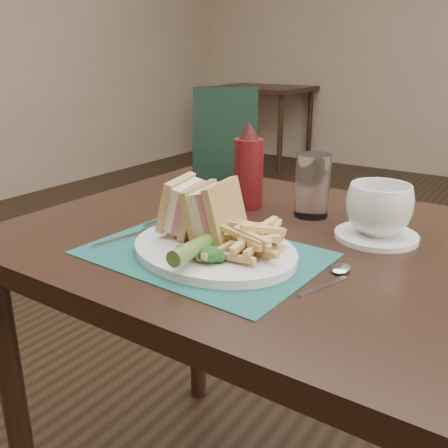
% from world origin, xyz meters
% --- Properties ---
extents(floor, '(7.00, 7.00, 0.00)m').
position_xyz_m(floor, '(0.00, 0.00, 0.00)').
color(floor, black).
rests_on(floor, ground).
extents(table_main, '(0.90, 0.75, 0.75)m').
position_xyz_m(table_main, '(0.00, -0.50, 0.38)').
color(table_main, black).
rests_on(table_main, ground).
extents(table_bg_left, '(0.90, 0.75, 0.75)m').
position_xyz_m(table_bg_left, '(-2.07, 3.11, 0.38)').
color(table_bg_left, black).
rests_on(table_bg_left, ground).
extents(placemat, '(0.40, 0.29, 0.00)m').
position_xyz_m(placemat, '(-0.01, -0.65, 0.75)').
color(placemat, '#1A544C').
rests_on(placemat, table_main).
extents(plate, '(0.34, 0.29, 0.01)m').
position_xyz_m(plate, '(0.01, -0.65, 0.76)').
color(plate, white).
rests_on(plate, placemat).
extents(sandwich_half_a, '(0.10, 0.11, 0.10)m').
position_xyz_m(sandwich_half_a, '(-0.09, -0.63, 0.82)').
color(sandwich_half_a, '#D9B46A').
rests_on(sandwich_half_a, plate).
extents(sandwich_half_b, '(0.09, 0.11, 0.11)m').
position_xyz_m(sandwich_half_b, '(-0.02, -0.63, 0.82)').
color(sandwich_half_b, tan).
rests_on(sandwich_half_b, plate).
extents(kale_garnish, '(0.11, 0.08, 0.03)m').
position_xyz_m(kale_garnish, '(0.02, -0.70, 0.78)').
color(kale_garnish, '#163D18').
rests_on(kale_garnish, plate).
extents(pickle_spear, '(0.04, 0.12, 0.03)m').
position_xyz_m(pickle_spear, '(0.02, -0.71, 0.79)').
color(pickle_spear, '#4D6928').
rests_on(pickle_spear, plate).
extents(fries_pile, '(0.18, 0.20, 0.05)m').
position_xyz_m(fries_pile, '(0.08, -0.64, 0.79)').
color(fries_pile, tan).
rests_on(fries_pile, plate).
extents(fork, '(0.07, 0.17, 0.01)m').
position_xyz_m(fork, '(-0.17, -0.66, 0.76)').
color(fork, silver).
rests_on(fork, placemat).
extents(spoon, '(0.08, 0.15, 0.01)m').
position_xyz_m(spoon, '(0.21, -0.63, 0.76)').
color(spoon, silver).
rests_on(spoon, table_main).
extents(saucer, '(0.17, 0.17, 0.01)m').
position_xyz_m(saucer, '(0.21, -0.42, 0.76)').
color(saucer, white).
rests_on(saucer, table_main).
extents(coffee_cup, '(0.17, 0.17, 0.09)m').
position_xyz_m(coffee_cup, '(0.21, -0.42, 0.81)').
color(coffee_cup, white).
rests_on(coffee_cup, saucer).
extents(drinking_glass, '(0.07, 0.07, 0.13)m').
position_xyz_m(drinking_glass, '(0.05, -0.36, 0.81)').
color(drinking_glass, white).
rests_on(drinking_glass, table_main).
extents(ketchup_bottle, '(0.08, 0.08, 0.19)m').
position_xyz_m(ketchup_bottle, '(-0.09, -0.38, 0.84)').
color(ketchup_bottle, '#580F11').
rests_on(ketchup_bottle, table_main).
extents(check_presenter, '(0.18, 0.16, 0.25)m').
position_xyz_m(check_presenter, '(-0.21, -0.30, 0.87)').
color(check_presenter, black).
rests_on(check_presenter, table_main).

